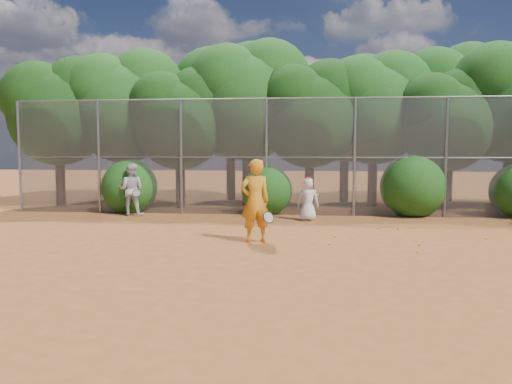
# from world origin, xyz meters

# --- Properties ---
(ground) EXTENTS (80.00, 80.00, 0.00)m
(ground) POSITION_xyz_m (0.00, 0.00, 0.00)
(ground) COLOR #954E21
(ground) RESTS_ON ground
(fence_back) EXTENTS (20.05, 0.09, 4.03)m
(fence_back) POSITION_xyz_m (-0.12, 6.00, 2.05)
(fence_back) COLOR gray
(fence_back) RESTS_ON ground
(tree_0) EXTENTS (4.38, 3.81, 6.00)m
(tree_0) POSITION_xyz_m (-9.44, 8.04, 3.93)
(tree_0) COLOR black
(tree_0) RESTS_ON ground
(tree_1) EXTENTS (4.64, 4.03, 6.35)m
(tree_1) POSITION_xyz_m (-6.94, 8.54, 4.16)
(tree_1) COLOR black
(tree_1) RESTS_ON ground
(tree_2) EXTENTS (3.99, 3.47, 5.47)m
(tree_2) POSITION_xyz_m (-4.45, 7.83, 3.58)
(tree_2) COLOR black
(tree_2) RESTS_ON ground
(tree_3) EXTENTS (4.89, 4.26, 6.70)m
(tree_3) POSITION_xyz_m (-1.94, 8.84, 4.40)
(tree_3) COLOR black
(tree_3) RESTS_ON ground
(tree_4) EXTENTS (4.19, 3.64, 5.73)m
(tree_4) POSITION_xyz_m (0.55, 8.24, 3.76)
(tree_4) COLOR black
(tree_4) RESTS_ON ground
(tree_5) EXTENTS (4.51, 3.92, 6.17)m
(tree_5) POSITION_xyz_m (3.06, 9.04, 4.05)
(tree_5) COLOR black
(tree_5) RESTS_ON ground
(tree_6) EXTENTS (3.86, 3.36, 5.29)m
(tree_6) POSITION_xyz_m (5.55, 8.03, 3.47)
(tree_6) COLOR black
(tree_6) RESTS_ON ground
(tree_9) EXTENTS (4.83, 4.20, 6.62)m
(tree_9) POSITION_xyz_m (-7.94, 10.84, 4.34)
(tree_9) COLOR black
(tree_9) RESTS_ON ground
(tree_10) EXTENTS (5.15, 4.48, 7.06)m
(tree_10) POSITION_xyz_m (-2.93, 11.05, 4.63)
(tree_10) COLOR black
(tree_10) RESTS_ON ground
(tree_11) EXTENTS (4.64, 4.03, 6.35)m
(tree_11) POSITION_xyz_m (2.06, 10.64, 4.16)
(tree_11) COLOR black
(tree_11) RESTS_ON ground
(tree_12) EXTENTS (5.02, 4.37, 6.88)m
(tree_12) POSITION_xyz_m (6.56, 11.24, 4.51)
(tree_12) COLOR black
(tree_12) RESTS_ON ground
(bush_0) EXTENTS (2.00, 2.00, 2.00)m
(bush_0) POSITION_xyz_m (-6.00, 6.30, 1.00)
(bush_0) COLOR #164912
(bush_0) RESTS_ON ground
(bush_1) EXTENTS (1.80, 1.80, 1.80)m
(bush_1) POSITION_xyz_m (-1.00, 6.30, 0.90)
(bush_1) COLOR #164912
(bush_1) RESTS_ON ground
(bush_2) EXTENTS (2.20, 2.20, 2.20)m
(bush_2) POSITION_xyz_m (4.00, 6.30, 1.10)
(bush_2) COLOR #164912
(bush_2) RESTS_ON ground
(player_yellow) EXTENTS (0.96, 0.74, 2.05)m
(player_yellow) POSITION_xyz_m (-0.86, 0.89, 1.02)
(player_yellow) COLOR orange
(player_yellow) RESTS_ON ground
(player_teen) EXTENTS (0.69, 0.47, 1.40)m
(player_teen) POSITION_xyz_m (0.44, 4.75, 0.70)
(player_teen) COLOR white
(player_teen) RESTS_ON ground
(player_white) EXTENTS (0.92, 0.76, 1.79)m
(player_white) POSITION_xyz_m (-5.62, 5.40, 0.90)
(player_white) COLOR silver
(player_white) RESTS_ON ground
(ball_0) EXTENTS (0.07, 0.07, 0.07)m
(ball_0) POSITION_xyz_m (1.14, 1.74, 0.03)
(ball_0) COLOR #B6D126
(ball_0) RESTS_ON ground
(ball_1) EXTENTS (0.07, 0.07, 0.07)m
(ball_1) POSITION_xyz_m (2.44, 3.24, 0.03)
(ball_1) COLOR #B6D126
(ball_1) RESTS_ON ground
(ball_2) EXTENTS (0.07, 0.07, 0.07)m
(ball_2) POSITION_xyz_m (2.84, -0.06, 0.03)
(ball_2) COLOR #B6D126
(ball_2) RESTS_ON ground
(ball_3) EXTENTS (0.07, 0.07, 0.07)m
(ball_3) POSITION_xyz_m (3.05, 0.84, 0.03)
(ball_3) COLOR #B6D126
(ball_3) RESTS_ON ground
(ball_4) EXTENTS (0.07, 0.07, 0.07)m
(ball_4) POSITION_xyz_m (0.95, 0.70, 0.03)
(ball_4) COLOR #B6D126
(ball_4) RESTS_ON ground
(ball_5) EXTENTS (0.07, 0.07, 0.07)m
(ball_5) POSITION_xyz_m (3.00, 3.19, 0.03)
(ball_5) COLOR #B6D126
(ball_5) RESTS_ON ground
(ball_6) EXTENTS (0.07, 0.07, 0.07)m
(ball_6) POSITION_xyz_m (4.93, 1.82, 0.03)
(ball_6) COLOR #B6D126
(ball_6) RESTS_ON ground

